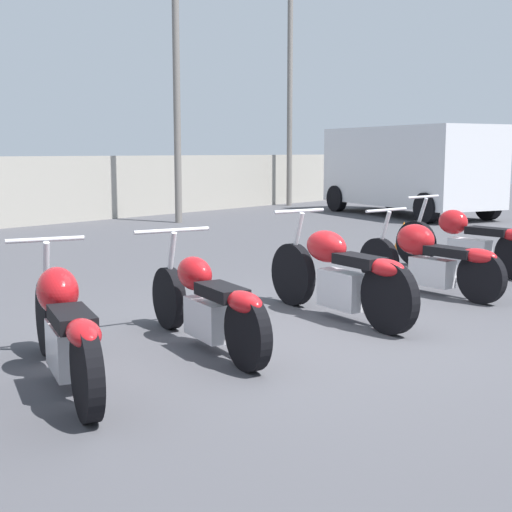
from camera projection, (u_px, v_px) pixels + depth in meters
ground_plane at (320, 337)px, 6.27m from camera, size 60.00×60.00×0.00m
light_pole_left at (176, 32)px, 15.71m from camera, size 0.70×0.35×7.11m
light_pole_right at (290, 48)px, 20.82m from camera, size 0.70×0.35×7.83m
motorcycle_slot_1 at (65, 327)px, 4.94m from camera, size 1.05×2.02×0.96m
motorcycle_slot_2 at (207, 303)px, 5.85m from camera, size 0.94×1.97×0.94m
motorcycle_slot_3 at (340, 274)px, 6.89m from camera, size 0.81×2.06×1.03m
motorcycle_slot_4 at (430, 258)px, 8.14m from camera, size 0.73×2.01×0.94m
motorcycle_slot_5 at (468, 241)px, 9.53m from camera, size 0.70×2.21×1.00m
parked_van at (408, 167)px, 18.01m from camera, size 3.67×5.28×2.22m
traffic_cone_near at (404, 235)px, 11.87m from camera, size 0.33×0.33×0.46m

